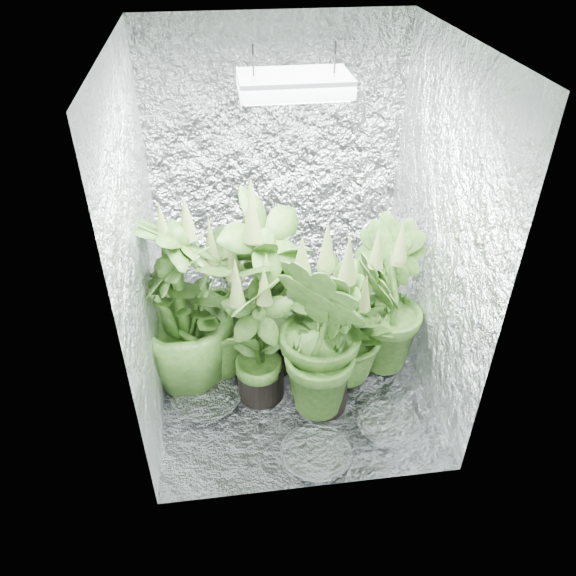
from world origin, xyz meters
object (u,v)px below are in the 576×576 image
(plant_g, at_px, (324,334))
(plant_b, at_px, (267,290))
(plant_c, at_px, (384,301))
(grow_lamp, at_px, (294,84))
(plant_d, at_px, (181,305))
(plant_f, at_px, (259,338))
(circulation_fan, at_px, (367,299))
(plant_a, at_px, (223,304))
(plant_e, at_px, (344,332))

(plant_g, bearing_deg, plant_b, 125.59)
(plant_b, xyz_separation_m, plant_g, (0.27, -0.38, -0.05))
(plant_c, bearing_deg, grow_lamp, -170.73)
(plant_g, bearing_deg, plant_d, 157.12)
(plant_d, xyz_separation_m, plant_f, (0.43, -0.21, -0.12))
(plant_b, relative_size, plant_g, 1.08)
(plant_d, height_order, plant_g, plant_d)
(plant_b, relative_size, circulation_fan, 3.96)
(plant_a, height_order, plant_c, plant_c)
(plant_c, xyz_separation_m, plant_d, (-1.22, 0.00, 0.09))
(grow_lamp, bearing_deg, plant_g, -58.58)
(grow_lamp, relative_size, plant_a, 0.49)
(plant_e, xyz_separation_m, plant_g, (-0.16, -0.19, 0.16))
(plant_b, height_order, plant_f, plant_b)
(plant_a, xyz_separation_m, plant_f, (0.19, -0.31, -0.03))
(plant_a, relative_size, plant_c, 0.98)
(plant_c, bearing_deg, plant_b, 175.53)
(plant_b, height_order, plant_d, plant_b)
(plant_a, bearing_deg, circulation_fan, 20.37)
(plant_c, bearing_deg, plant_a, 173.99)
(plant_c, relative_size, plant_e, 1.27)
(plant_a, relative_size, plant_d, 0.84)
(plant_a, height_order, circulation_fan, plant_a)
(plant_a, bearing_deg, grow_lamp, -26.16)
(plant_b, relative_size, plant_e, 1.55)
(plant_b, xyz_separation_m, plant_e, (0.43, -0.19, -0.21))
(plant_g, distance_m, circulation_fan, 1.02)
(plant_g, xyz_separation_m, circulation_fan, (0.48, 0.81, -0.41))
(grow_lamp, height_order, plant_e, grow_lamp)
(plant_a, relative_size, plant_e, 1.24)
(plant_d, distance_m, plant_f, 0.49)
(plant_a, bearing_deg, plant_d, -157.33)
(plant_d, distance_m, circulation_fan, 1.42)
(plant_c, relative_size, plant_g, 0.89)
(plant_d, height_order, plant_e, plant_d)
(plant_g, bearing_deg, circulation_fan, 59.44)
(plant_b, distance_m, plant_f, 0.30)
(plant_d, distance_m, plant_e, 0.97)
(plant_c, xyz_separation_m, plant_e, (-0.28, -0.14, -0.10))
(plant_c, distance_m, plant_g, 0.55)
(plant_d, bearing_deg, grow_lamp, -8.68)
(grow_lamp, xyz_separation_m, plant_e, (0.30, -0.04, -1.44))
(plant_a, xyz_separation_m, circulation_fan, (1.02, 0.38, -0.35))
(plant_e, bearing_deg, grow_lamp, 172.00)
(plant_c, height_order, plant_g, plant_g)
(plant_b, distance_m, plant_d, 0.51)
(plant_f, xyz_separation_m, plant_g, (0.35, -0.12, 0.10))
(plant_e, bearing_deg, plant_b, 156.11)
(plant_e, xyz_separation_m, circulation_fan, (0.32, 0.62, -0.25))
(plant_a, distance_m, plant_c, 0.98)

